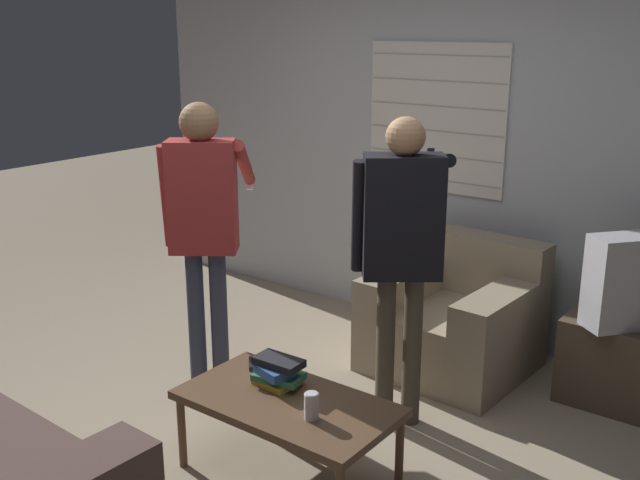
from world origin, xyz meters
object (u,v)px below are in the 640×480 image
person_left_standing (203,213)px  spare_remote (253,364)px  armchair_beige (455,319)px  coffee_table (287,407)px  book_stack (277,372)px  soda_can (311,406)px  person_right_standing (402,236)px

person_left_standing → spare_remote: bearing=-61.3°
armchair_beige → coffee_table: (-0.07, -1.58, 0.06)m
coffee_table → book_stack: size_ratio=3.94×
soda_can → person_right_standing: bearing=94.1°
coffee_table → person_right_standing: size_ratio=0.62×
person_left_standing → coffee_table: bearing=-61.0°
coffee_table → person_left_standing: 1.29m
armchair_beige → soda_can: bearing=97.4°
person_left_standing → book_stack: size_ratio=6.51×
coffee_table → person_left_standing: bearing=154.8°
armchair_beige → coffee_table: bearing=90.5°
person_left_standing → armchair_beige: bearing=11.1°
armchair_beige → book_stack: 1.52m
soda_can → coffee_table: bearing=160.2°
armchair_beige → spare_remote: armchair_beige is taller
armchair_beige → person_left_standing: 1.71m
book_stack → spare_remote: bearing=159.5°
soda_can → book_stack: bearing=155.0°
armchair_beige → soda_can: (0.13, -1.65, 0.16)m
spare_remote → soda_can: bearing=-65.7°
coffee_table → armchair_beige: bearing=87.6°
armchair_beige → soda_can: 1.66m
person_right_standing → spare_remote: (-0.50, -0.60, -0.63)m
person_left_standing → soda_can: person_left_standing is taller
person_right_standing → book_stack: bearing=-148.5°
book_stack → spare_remote: book_stack is taller
book_stack → spare_remote: (-0.24, 0.09, -0.06)m
coffee_table → spare_remote: spare_remote is taller
soda_can → armchair_beige: bearing=94.6°
person_right_standing → soda_can: person_right_standing is taller
soda_can → spare_remote: bearing=156.9°
spare_remote → person_left_standing: bearing=111.9°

